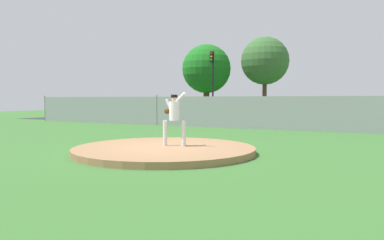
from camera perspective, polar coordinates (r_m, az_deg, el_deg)
ground_plane at (r=16.86m, az=6.63°, el=-2.46°), size 80.00×80.00×0.00m
asphalt_strip at (r=24.95m, az=13.71°, el=-0.67°), size 44.00×7.00×0.01m
pitchers_mound at (r=11.50m, az=-4.29°, el=-4.64°), size 5.64×5.64×0.20m
pitcher_youth at (r=11.56m, az=-2.82°, el=0.88°), size 0.81×0.32×1.71m
baseball at (r=11.59m, az=1.88°, el=-3.90°), size 0.07×0.07×0.07m
chainlink_fence at (r=20.57m, az=10.68°, el=1.10°), size 34.34×0.07×1.94m
parked_car_burgundy at (r=29.72m, az=-6.99°, el=1.61°), size 1.96×4.70×1.73m
parked_car_red at (r=25.97m, az=9.35°, el=1.38°), size 2.21×4.15×1.79m
parked_car_white at (r=24.58m, az=24.05°, el=1.01°), size 1.96×4.78×1.73m
traffic_cone_orange at (r=28.97m, az=5.61°, el=0.45°), size 0.40×0.40×0.55m
traffic_light_near at (r=31.44m, az=3.20°, el=7.21°), size 0.28×0.46×5.71m
tree_slender_far at (r=34.73m, az=2.27°, el=7.91°), size 4.56×4.56×6.80m
tree_tall_centre at (r=34.15m, az=11.28°, el=8.98°), size 4.31×4.31×7.29m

